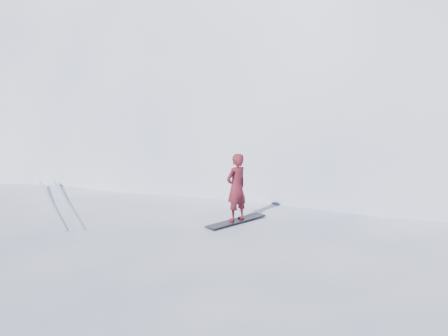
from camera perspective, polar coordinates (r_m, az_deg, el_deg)
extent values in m
ellipsoid|color=white|center=(12.94, -9.62, -16.09)|extent=(36.00, 28.00, 4.80)
ellipsoid|color=white|center=(41.50, 16.03, 1.88)|extent=(60.00, 56.00, 56.00)
ellipsoid|color=white|center=(30.87, 3.11, -0.48)|extent=(28.00, 24.00, 18.00)
ellipsoid|color=white|center=(15.71, -22.20, -11.86)|extent=(7.00, 6.30, 1.00)
ellipsoid|color=white|center=(15.58, 12.81, -11.52)|extent=(4.00, 3.60, 0.60)
cube|color=black|center=(11.73, 1.41, -6.06)|extent=(1.66, 1.05, 0.03)
imported|color=maroon|center=(11.54, 1.42, -2.23)|extent=(0.68, 0.60, 1.58)
cube|color=silver|center=(14.44, -19.25, -3.51)|extent=(0.94, 5.94, 0.04)
cube|color=silver|center=(14.42, -17.65, -3.43)|extent=(0.88, 5.95, 0.04)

